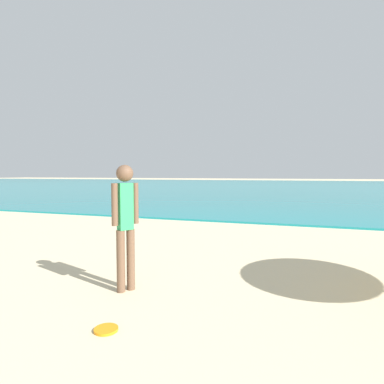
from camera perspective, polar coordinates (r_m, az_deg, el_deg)
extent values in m
cube|color=teal|center=(39.26, 16.02, 1.09)|extent=(160.00, 60.00, 0.06)
cylinder|color=brown|center=(4.09, -12.70, -12.05)|extent=(0.10, 0.10, 0.77)
cylinder|color=brown|center=(4.15, -10.97, -11.81)|extent=(0.10, 0.10, 0.77)
cube|color=#2DA35B|center=(3.99, -11.95, -2.56)|extent=(0.19, 0.21, 0.58)
sphere|color=brown|center=(3.97, -12.02, 3.32)|extent=(0.21, 0.21, 0.21)
cylinder|color=brown|center=(3.93, -13.81, -2.21)|extent=(0.08, 0.08, 0.51)
cylinder|color=brown|center=(4.06, -10.15, -1.99)|extent=(0.08, 0.08, 0.51)
cylinder|color=orange|center=(3.31, -15.22, -22.77)|extent=(0.22, 0.22, 0.03)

